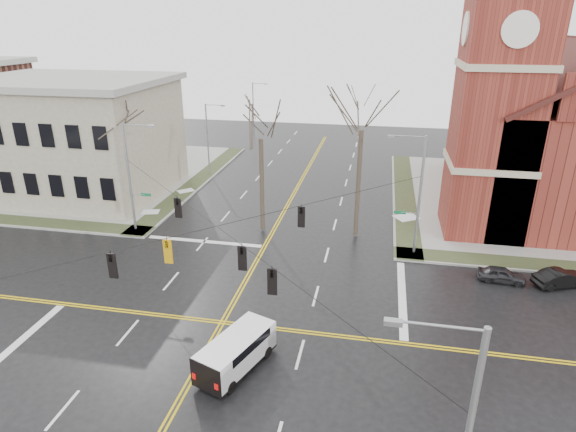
% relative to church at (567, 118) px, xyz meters
% --- Properties ---
extents(ground, '(120.00, 120.00, 0.00)m').
position_rel_church_xyz_m(ground, '(-24.76, -24.78, -8.43)').
color(ground, black).
rests_on(ground, ground).
extents(sidewalks, '(80.00, 80.00, 0.17)m').
position_rel_church_xyz_m(sidewalks, '(-24.76, -24.78, -8.36)').
color(sidewalks, gray).
rests_on(sidewalks, ground).
extents(road_markings, '(100.00, 100.00, 0.01)m').
position_rel_church_xyz_m(road_markings, '(-24.76, -24.78, -8.43)').
color(road_markings, gold).
rests_on(road_markings, ground).
extents(church, '(24.28, 27.48, 27.50)m').
position_rel_church_xyz_m(church, '(0.00, 0.00, 0.00)').
color(church, maroon).
rests_on(church, ground).
extents(civic_building_a, '(18.00, 14.00, 11.00)m').
position_rel_church_xyz_m(civic_building_a, '(-46.76, -4.78, -2.93)').
color(civic_building_a, gray).
rests_on(civic_building_a, ground).
extents(signal_pole_ne, '(2.75, 0.22, 9.00)m').
position_rel_church_xyz_m(signal_pole_ne, '(-13.44, -13.28, -3.48)').
color(signal_pole_ne, gray).
rests_on(signal_pole_ne, ground).
extents(signal_pole_nw, '(2.75, 0.22, 9.00)m').
position_rel_church_xyz_m(signal_pole_nw, '(-36.09, -13.28, -3.48)').
color(signal_pole_nw, gray).
rests_on(signal_pole_nw, ground).
extents(span_wires, '(23.02, 23.02, 0.03)m').
position_rel_church_xyz_m(span_wires, '(-24.76, -24.78, -2.23)').
color(span_wires, black).
rests_on(span_wires, ground).
extents(traffic_signals, '(8.21, 8.26, 1.30)m').
position_rel_church_xyz_m(traffic_signals, '(-24.76, -25.45, -2.98)').
color(traffic_signals, black).
rests_on(traffic_signals, ground).
extents(streetlight_north_a, '(2.30, 0.20, 8.00)m').
position_rel_church_xyz_m(streetlight_north_a, '(-35.42, 3.22, -3.97)').
color(streetlight_north_a, gray).
rests_on(streetlight_north_a, ground).
extents(streetlight_north_b, '(2.30, 0.20, 8.00)m').
position_rel_church_xyz_m(streetlight_north_b, '(-35.42, 23.22, -3.97)').
color(streetlight_north_b, gray).
rests_on(streetlight_north_b, ground).
extents(cargo_van, '(3.40, 5.06, 1.81)m').
position_rel_church_xyz_m(cargo_van, '(-22.69, -28.30, -7.37)').
color(cargo_van, white).
rests_on(cargo_van, ground).
extents(parked_car_a, '(3.21, 1.51, 1.06)m').
position_rel_church_xyz_m(parked_car_a, '(-7.62, -16.50, -7.90)').
color(parked_car_a, black).
rests_on(parked_car_a, ground).
extents(parked_car_b, '(3.84, 2.56, 1.20)m').
position_rel_church_xyz_m(parked_car_b, '(-3.89, -16.39, -7.84)').
color(parked_car_b, black).
rests_on(parked_car_b, ground).
extents(tree_nw_far, '(4.00, 4.00, 10.61)m').
position_rel_church_xyz_m(tree_nw_far, '(-39.02, -10.59, -0.74)').
color(tree_nw_far, '#342B21').
rests_on(tree_nw_far, ground).
extents(tree_nw_near, '(4.00, 4.00, 11.65)m').
position_rel_church_xyz_m(tree_nw_near, '(-25.66, -11.21, -0.00)').
color(tree_nw_near, '#342B21').
rests_on(tree_nw_near, ground).
extents(tree_ne, '(4.00, 4.00, 13.05)m').
position_rel_church_xyz_m(tree_ne, '(-17.85, -10.90, 0.99)').
color(tree_ne, '#342B21').
rests_on(tree_ne, ground).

